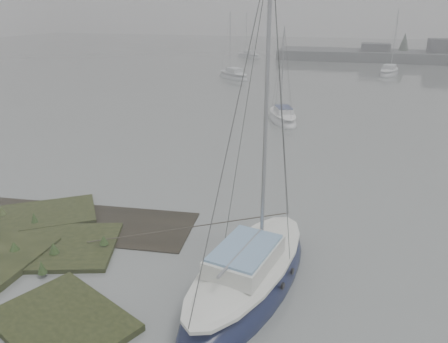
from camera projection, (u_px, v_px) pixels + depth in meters
ground at (267, 97)px, 38.62m from camera, size 160.00×160.00×0.00m
sailboat_main at (248, 279)px, 12.45m from camera, size 3.56×7.15×9.65m
sailboat_white at (282, 118)px, 30.60m from camera, size 3.32×5.08×6.84m
sailboat_far_a at (233, 76)px, 48.56m from camera, size 5.08×4.95×7.54m
sailboat_far_b at (389, 73)px, 50.88m from camera, size 3.20×5.81×7.81m
sailboat_far_c at (249, 56)px, 67.65m from camera, size 5.03×4.27×7.08m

